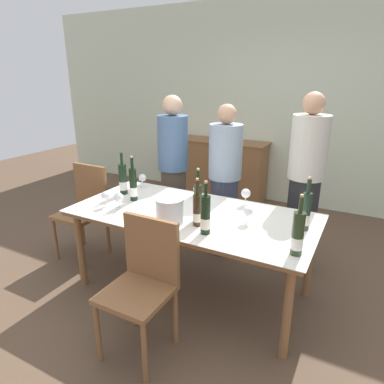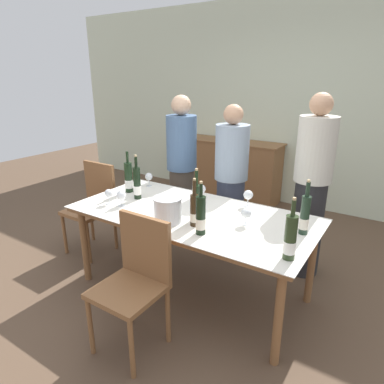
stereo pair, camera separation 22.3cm
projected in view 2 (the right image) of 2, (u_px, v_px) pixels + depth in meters
ground_plane at (192, 289)px, 3.05m from camera, size 12.00×12.00×0.00m
back_wall at (297, 106)px, 4.67m from camera, size 8.00×0.10×2.80m
sideboard_cabinet at (227, 169)px, 5.21m from camera, size 1.63×0.46×0.88m
dining_table at (192, 220)px, 2.83m from camera, size 2.00×0.97×0.74m
ice_bucket at (168, 209)px, 2.61m from camera, size 0.22×0.22×0.20m
wine_bottle_0 at (137, 184)px, 3.08m from camera, size 0.07×0.07×0.41m
wine_bottle_1 at (290, 239)px, 2.07m from camera, size 0.08×0.08×0.40m
wine_bottle_2 at (305, 215)px, 2.40m from camera, size 0.07×0.07×0.40m
wine_bottle_3 at (196, 203)px, 2.62m from camera, size 0.06×0.06×0.42m
wine_bottle_4 at (129, 178)px, 3.26m from camera, size 0.08×0.08×0.40m
wine_bottle_5 at (194, 210)px, 2.53m from camera, size 0.06×0.06×0.37m
wine_bottle_6 at (201, 216)px, 2.40m from camera, size 0.07×0.07×0.39m
wine_glass_0 at (248, 195)px, 2.92m from camera, size 0.08×0.08×0.14m
wine_glass_1 at (149, 177)px, 3.44m from camera, size 0.08×0.08×0.14m
wine_glass_2 at (121, 196)px, 2.92m from camera, size 0.08×0.08×0.14m
wine_glass_3 at (109, 194)px, 2.97m from camera, size 0.07×0.07×0.13m
wine_glass_4 at (246, 214)px, 2.56m from camera, size 0.08×0.08×0.13m
wine_glass_5 at (201, 189)px, 3.09m from camera, size 0.08×0.08×0.14m
chair_left_end at (94, 201)px, 3.61m from camera, size 0.42×0.42×0.94m
chair_near_front at (136, 275)px, 2.30m from camera, size 0.42×0.42×0.93m
person_host at (182, 169)px, 3.81m from camera, size 0.33×0.33×1.61m
person_guest_left at (231, 184)px, 3.43m from camera, size 0.33×0.33×1.55m
person_guest_right at (311, 189)px, 3.06m from camera, size 0.33×0.33×1.68m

